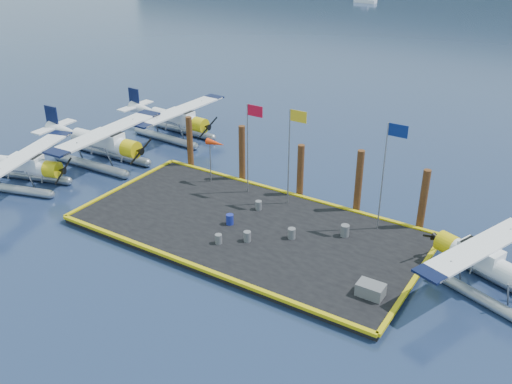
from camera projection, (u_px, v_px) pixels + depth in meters
ground at (248, 232)px, 33.63m from camera, size 4000.00×4000.00×0.00m
dock at (248, 229)px, 33.54m from camera, size 20.00×10.00×0.40m
dock_bumpers at (248, 225)px, 33.41m from camera, size 20.25×10.25×0.18m
seaplane_a at (23, 168)px, 38.46m from camera, size 8.58×9.21×3.29m
seaplane_b at (104, 145)px, 41.79m from camera, size 9.39×10.35×3.68m
seaplane_c at (177, 121)px, 46.69m from camera, size 8.82×9.72×3.45m
seaplane_d at (485, 265)px, 27.97m from camera, size 8.36×8.86×3.20m
drum_0 at (230, 219)px, 33.53m from camera, size 0.44×0.44×0.62m
drum_1 at (247, 236)px, 31.82m from camera, size 0.42×0.42×0.59m
drum_2 at (292, 233)px, 32.08m from camera, size 0.44×0.44×0.62m
drum_3 at (219, 239)px, 31.61m from camera, size 0.39×0.39×0.55m
drum_4 at (345, 231)px, 32.29m from camera, size 0.49×0.49×0.69m
drum_5 at (258, 205)px, 35.19m from camera, size 0.40×0.40×0.57m
crate at (371, 290)px, 27.31m from camera, size 1.30×0.87×0.65m
flagpole_red at (250, 135)px, 35.65m from camera, size 1.14×0.08×6.00m
flagpole_yellow at (292, 143)px, 34.16m from camera, size 1.14×0.08×6.20m
flagpole_blue at (388, 162)px, 31.21m from camera, size 1.14×0.08×6.50m
windsock at (215, 144)px, 37.47m from camera, size 1.40×0.44×3.12m
piling_0 at (190, 144)px, 40.89m from camera, size 0.44×0.44×4.00m
piling_1 at (242, 155)px, 38.69m from camera, size 0.44×0.44×4.20m
piling_2 at (300, 173)px, 36.63m from camera, size 0.44×0.44×3.80m
piling_3 at (359, 183)px, 34.60m from camera, size 0.44×0.44×4.30m
piling_4 at (423, 202)px, 32.76m from camera, size 0.44×0.44×4.00m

